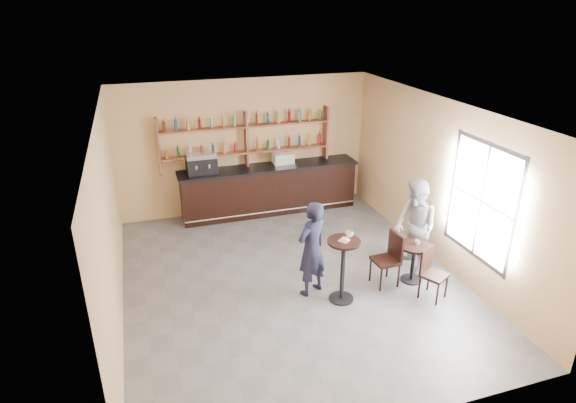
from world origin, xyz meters
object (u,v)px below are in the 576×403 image
object	(u,v)px
chair_south	(434,275)
patron_second	(415,227)
bar_counter	(269,189)
pedestal_table	(343,271)
cafe_table	(413,263)
espresso_machine	(202,163)
man_main	(312,249)
chair_west	(385,260)
pastry_case	(283,159)

from	to	relation	value
chair_south	patron_second	size ratio (longest dim) A/B	0.50
chair_south	bar_counter	bearing A→B (deg)	81.38
pedestal_table	cafe_table	xyz separation A→B (m)	(1.49, 0.16, -0.21)
espresso_machine	man_main	xyz separation A→B (m)	(1.33, -3.62, -0.53)
man_main	chair_west	bearing A→B (deg)	146.54
chair_south	patron_second	distance (m)	1.07
bar_counter	pastry_case	bearing A→B (deg)	0.00
pastry_case	chair_west	size ratio (longest dim) A/B	0.49
man_main	chair_west	xyz separation A→B (m)	(1.37, -0.17, -0.37)
bar_counter	patron_second	distance (m)	3.96
chair_west	patron_second	size ratio (longest dim) A/B	0.55
chair_west	bar_counter	bearing A→B (deg)	-167.33
pedestal_table	man_main	bearing A→B (deg)	138.34
espresso_machine	chair_south	bearing A→B (deg)	-55.57
cafe_table	chair_west	bearing A→B (deg)	174.81
cafe_table	chair_west	distance (m)	0.57
pedestal_table	chair_west	world-z (taller)	pedestal_table
espresso_machine	cafe_table	distance (m)	5.13
man_main	chair_south	xyz separation A→B (m)	(1.97, -0.82, -0.41)
chair_west	cafe_table	bearing A→B (deg)	81.08
patron_second	man_main	bearing A→B (deg)	-87.98
bar_counter	chair_south	world-z (taller)	bar_counter
bar_counter	patron_second	bearing A→B (deg)	-61.87
pedestal_table	cafe_table	bearing A→B (deg)	6.24
man_main	chair_south	size ratio (longest dim) A/B	1.90
pedestal_table	man_main	xyz separation A→B (m)	(-0.43, 0.38, 0.30)
pastry_case	pedestal_table	size ratio (longest dim) A/B	0.42
espresso_machine	patron_second	bearing A→B (deg)	-47.49
espresso_machine	chair_south	size ratio (longest dim) A/B	0.73
espresso_machine	chair_west	bearing A→B (deg)	-56.73
man_main	chair_south	bearing A→B (deg)	130.96
pastry_case	man_main	distance (m)	3.70
pedestal_table	man_main	world-z (taller)	man_main
bar_counter	espresso_machine	xyz separation A→B (m)	(-1.58, 0.00, 0.82)
espresso_machine	pastry_case	world-z (taller)	espresso_machine
espresso_machine	pedestal_table	size ratio (longest dim) A/B	0.58
cafe_table	patron_second	xyz separation A→B (m)	(0.20, 0.36, 0.54)
bar_counter	chair_west	xyz separation A→B (m)	(1.11, -3.79, -0.08)
pedestal_table	chair_west	bearing A→B (deg)	12.76
cafe_table	patron_second	bearing A→B (deg)	61.16
chair_south	patron_second	world-z (taller)	patron_second
pedestal_table	chair_south	xyz separation A→B (m)	(1.54, -0.44, -0.12)
pastry_case	man_main	xyz separation A→B (m)	(-0.60, -3.62, -0.44)
pastry_case	chair_west	xyz separation A→B (m)	(0.76, -3.79, -0.81)
bar_counter	man_main	world-z (taller)	man_main
bar_counter	man_main	size ratio (longest dim) A/B	2.46
chair_west	espresso_machine	bearing A→B (deg)	-148.27
man_main	chair_south	distance (m)	2.17
bar_counter	pedestal_table	distance (m)	4.00
chair_west	chair_south	size ratio (longest dim) A/B	1.09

